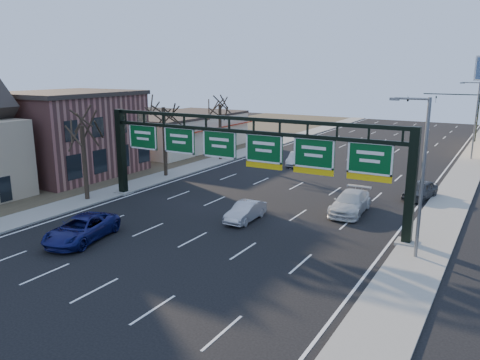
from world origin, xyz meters
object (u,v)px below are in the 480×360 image
Objects in this scene: sign_gantry at (243,153)px; car_silver_sedan at (246,211)px; car_blue_suv at (82,229)px; car_white_wagon at (350,203)px.

sign_gantry reaches higher than car_silver_sedan.
sign_gantry is 4.17m from car_silver_sedan.
car_blue_suv is at bearing -122.18° from sign_gantry.
sign_gantry reaches higher than car_blue_suv.
sign_gantry is 11.99m from car_blue_suv.
car_white_wagon reaches higher than car_blue_suv.
sign_gantry is 8.85m from car_white_wagon.
car_silver_sedan is at bearing -139.32° from car_white_wagon.
car_blue_suv reaches higher than car_silver_sedan.
car_blue_suv is 1.36× the size of car_silver_sedan.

